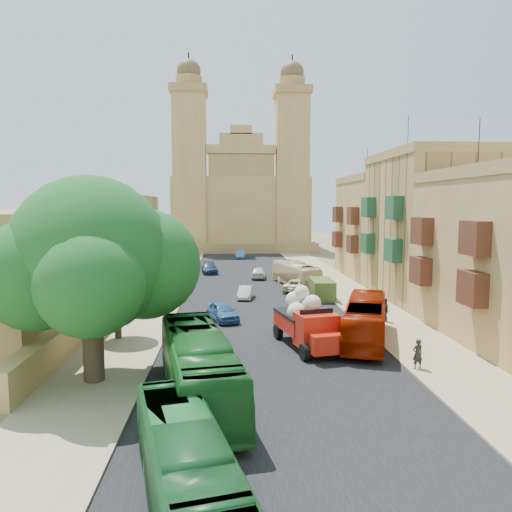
{
  "coord_description": "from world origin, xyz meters",
  "views": [
    {
      "loc": [
        -2.77,
        -20.89,
        8.87
      ],
      "look_at": [
        0.0,
        26.0,
        4.0
      ],
      "focal_mm": 35.0,
      "sensor_mm": 36.0,
      "label": 1
    }
  ],
  "objects": [
    {
      "name": "ground",
      "position": [
        0.0,
        0.0,
        0.0
      ],
      "size": [
        260.0,
        260.0,
        0.0
      ],
      "primitive_type": "plane",
      "color": "brown"
    },
    {
      "name": "road_surface",
      "position": [
        0.0,
        30.0,
        0.01
      ],
      "size": [
        14.0,
        140.0,
        0.01
      ],
      "primitive_type": "cube",
      "color": "black",
      "rests_on": "ground"
    },
    {
      "name": "sidewalk_east",
      "position": [
        9.5,
        30.0,
        0.01
      ],
      "size": [
        5.0,
        140.0,
        0.01
      ],
      "primitive_type": "cube",
      "color": "#9B8865",
      "rests_on": "ground"
    },
    {
      "name": "sidewalk_west",
      "position": [
        -9.5,
        30.0,
        0.01
      ],
      "size": [
        5.0,
        140.0,
        0.01
      ],
      "primitive_type": "cube",
      "color": "#9B8865",
      "rests_on": "ground"
    },
    {
      "name": "kerb_east",
      "position": [
        7.0,
        30.0,
        0.06
      ],
      "size": [
        0.25,
        140.0,
        0.12
      ],
      "primitive_type": "cube",
      "color": "#9B8865",
      "rests_on": "ground"
    },
    {
      "name": "kerb_west",
      "position": [
        -7.0,
        30.0,
        0.06
      ],
      "size": [
        0.25,
        140.0,
        0.12
      ],
      "primitive_type": "cube",
      "color": "#9B8865",
      "rests_on": "ground"
    },
    {
      "name": "townhouse_b",
      "position": [
        15.95,
        11.0,
        5.66
      ],
      "size": [
        9.0,
        14.0,
        14.9
      ],
      "color": "#A6814B",
      "rests_on": "ground"
    },
    {
      "name": "townhouse_c",
      "position": [
        15.95,
        25.0,
        6.91
      ],
      "size": [
        9.0,
        14.0,
        17.4
      ],
      "color": "tan",
      "rests_on": "ground"
    },
    {
      "name": "townhouse_d",
      "position": [
        15.95,
        39.0,
        6.16
      ],
      "size": [
        9.0,
        14.0,
        15.9
      ],
      "color": "#A6814B",
      "rests_on": "ground"
    },
    {
      "name": "west_wall",
      "position": [
        -12.5,
        20.0,
        0.9
      ],
      "size": [
        1.0,
        40.0,
        1.8
      ],
      "primitive_type": "cube",
      "color": "#A6814B",
      "rests_on": "ground"
    },
    {
      "name": "west_building_low",
      "position": [
        -18.0,
        18.0,
        4.2
      ],
      "size": [
        10.0,
        28.0,
        8.4
      ],
      "primitive_type": "cube",
      "color": "olive",
      "rests_on": "ground"
    },
    {
      "name": "west_building_mid",
      "position": [
        -18.0,
        44.0,
        5.0
      ],
      "size": [
        10.0,
        22.0,
        10.0
      ],
      "primitive_type": "cube",
      "color": "tan",
      "rests_on": "ground"
    },
    {
      "name": "church",
      "position": [
        -0.0,
        78.61,
        9.52
      ],
      "size": [
        28.0,
        22.5,
        36.3
      ],
      "color": "#A6814B",
      "rests_on": "ground"
    },
    {
      "name": "ficus_tree",
      "position": [
        -9.41,
        4.01,
        6.1
      ],
      "size": [
        10.32,
        9.5,
        10.32
      ],
      "color": "#3D2F1E",
      "rests_on": "ground"
    },
    {
      "name": "street_tree_a",
      "position": [
        -10.0,
        12.0,
        3.73
      ],
      "size": [
        3.62,
        3.62,
        5.56
      ],
      "color": "#3D2F1E",
      "rests_on": "ground"
    },
    {
      "name": "street_tree_b",
      "position": [
        -10.0,
        24.0,
        3.75
      ],
      "size": [
        3.64,
        3.64,
        5.59
      ],
      "color": "#3D2F1E",
      "rests_on": "ground"
    },
    {
      "name": "street_tree_c",
      "position": [
        -10.0,
        36.0,
        3.1
      ],
      "size": [
        3.02,
        3.02,
        4.64
      ],
      "color": "#3D2F1E",
      "rests_on": "ground"
    },
    {
      "name": "street_tree_d",
      "position": [
        -10.0,
        48.0,
        3.54
      ],
      "size": [
        3.44,
        3.44,
        5.28
      ],
      "color": "#3D2F1E",
      "rests_on": "ground"
    },
    {
      "name": "red_truck",
      "position": [
        2.18,
        9.12,
        1.66
      ],
      "size": [
        3.77,
        6.81,
        3.78
      ],
      "color": "red",
      "rests_on": "ground"
    },
    {
      "name": "olive_pickup",
      "position": [
        6.14,
        24.94,
        0.9
      ],
      "size": [
        2.16,
        4.53,
        1.85
      ],
      "color": "#415921",
      "rests_on": "ground"
    },
    {
      "name": "bus_green_south",
      "position": [
        -4.0,
        -7.06,
        1.29
      ],
      "size": [
        4.3,
        9.53,
        2.58
      ],
      "primitive_type": "imported",
      "rotation": [
        0.0,
        0.0,
        0.24
      ],
      "color": "#1B5E2B",
      "rests_on": "ground"
    },
    {
      "name": "bus_green_north",
      "position": [
        -4.09,
        1.0,
        1.58
      ],
      "size": [
        4.59,
        11.62,
        3.16
      ],
      "primitive_type": "imported",
      "rotation": [
        0.0,
        0.0,
        0.18
      ],
      "color": "#1B6725",
      "rests_on": "ground"
    },
    {
      "name": "bus_red_east",
      "position": [
        6.16,
        10.21,
        1.42
      ],
      "size": [
        5.38,
        10.44,
        2.84
      ],
      "primitive_type": "imported",
      "rotation": [
        0.0,
        0.0,
        2.83
      ],
      "color": "#9A1A02",
      "rests_on": "ground"
    },
    {
      "name": "bus_cream_east",
      "position": [
        4.74,
        32.58,
        1.3
      ],
      "size": [
        4.43,
        9.6,
        2.6
      ],
      "primitive_type": "imported",
      "rotation": [
        0.0,
        0.0,
        3.39
      ],
      "color": "beige",
      "rests_on": "ground"
    },
    {
      "name": "car_blue_a",
      "position": [
        -3.11,
        16.7,
        0.71
      ],
      "size": [
        2.91,
        4.48,
        1.42
      ],
      "primitive_type": "imported",
      "rotation": [
        0.0,
        0.0,
        0.32
      ],
      "color": "#2F5D93",
      "rests_on": "ground"
    },
    {
      "name": "car_white_a",
      "position": [
        -1.03,
        25.56,
        0.57
      ],
      "size": [
        1.74,
        3.62,
        1.14
      ],
      "primitive_type": "imported",
      "rotation": [
        0.0,
        0.0,
        -0.16
      ],
      "color": "silver",
      "rests_on": "ground"
    },
    {
      "name": "car_cream",
      "position": [
        4.45,
        29.21,
        0.63
      ],
      "size": [
        3.75,
        5.01,
        1.27
      ],
      "primitive_type": "imported",
      "rotation": [
        0.0,
        0.0,
        2.73
      ],
      "color": "beige",
      "rests_on": "ground"
    },
    {
      "name": "car_dkblue",
      "position": [
        -5.0,
        43.24,
        0.7
      ],
      "size": [
        2.45,
        5.0,
        1.4
      ],
      "primitive_type": "imported",
      "rotation": [
        0.0,
        0.0,
        0.11
      ],
      "color": "#192B4D",
      "rests_on": "ground"
    },
    {
      "name": "car_white_b",
      "position": [
        1.05,
        38.32,
        0.71
      ],
      "size": [
        2.07,
        4.29,
        1.41
      ],
      "primitive_type": "imported",
      "rotation": [
        0.0,
        0.0,
        3.04
      ],
      "color": "beige",
      "rests_on": "ground"
    },
    {
      "name": "car_blue_b",
      "position": [
        -0.5,
        60.88,
        0.65
      ],
      "size": [
        1.71,
        4.03,
        1.29
      ],
      "primitive_type": "imported",
      "rotation": [
        0.0,
        0.0,
        -0.09
      ],
      "color": "#457CC5",
      "rests_on": "ground"
    },
    {
      "name": "pedestrian_a",
      "position": [
        7.5,
        4.79,
        0.82
      ],
      "size": [
        0.66,
        0.5,
        1.65
      ],
      "primitive_type": "imported",
      "rotation": [
        0.0,
        0.0,
        3.33
      ],
      "color": "black",
      "rests_on": "ground"
    },
    {
      "name": "pedestrian_c",
      "position": [
        9.2,
        15.59,
        0.91
      ],
      "size": [
        0.45,
        1.06,
        1.81
      ],
      "primitive_type": "imported",
      "rotation": [
        0.0,
        0.0,
        4.72
      ],
      "color": "#333334",
      "rests_on": "ground"
    }
  ]
}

